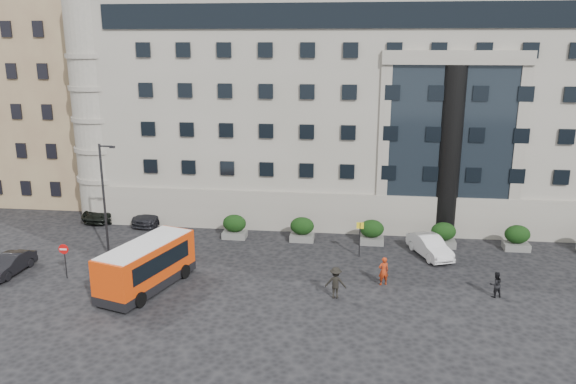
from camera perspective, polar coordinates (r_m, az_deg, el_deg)
name	(u,v)px	position (r m, az deg, el deg)	size (l,w,h in m)	color
ground	(271,282)	(35.67, -1.75, -9.13)	(120.00, 120.00, 0.00)	black
civic_building	(367,102)	(54.45, 8.08, 9.00)	(44.00, 24.00, 18.00)	gray
entrance_column	(449,153)	(43.78, 16.07, 3.79)	(1.80, 1.80, 13.00)	black
apartment_near	(58,90)	(59.86, -22.37, 9.53)	(14.00, 14.00, 20.00)	#896A50
apartment_far	(107,70)	(77.20, -17.91, 11.67)	(13.00, 13.00, 22.00)	brown
hedge_a	(235,226)	(43.18, -5.45, -3.49)	(1.80, 1.26, 1.84)	#5F5F5C
hedge_b	(302,229)	(42.40, 1.44, -3.77)	(1.80, 1.26, 1.84)	#5F5F5C
hedge_c	(372,232)	(42.25, 8.49, -4.01)	(1.80, 1.26, 1.84)	#5F5F5C
hedge_d	(443,235)	(42.74, 15.50, -4.18)	(1.80, 1.26, 1.84)	#5F5F5C
hedge_e	(517,237)	(43.84, 22.24, -4.29)	(1.80, 1.26, 1.84)	#5F5F5C
street_lamp	(105,196)	(40.35, -18.14, -0.41)	(1.16, 0.18, 8.00)	#262628
bus_stop_sign	(360,233)	(39.32, 7.31, -4.19)	(0.50, 0.08, 2.52)	#262628
no_entry_sign	(64,254)	(38.22, -21.78, -5.89)	(0.64, 0.16, 2.32)	#262628
minibus	(146,264)	(35.24, -14.20, -7.10)	(4.35, 7.34, 2.90)	red
red_truck	(147,185)	(55.10, -14.12, 0.66)	(3.13, 5.22, 2.63)	maroon
parked_car_b	(10,264)	(40.84, -26.39, -6.58)	(1.37, 3.92, 1.29)	black
parked_car_c	(155,213)	(48.24, -13.37, -2.07)	(2.09, 5.14, 1.49)	black
parked_car_d	(108,209)	(50.28, -17.80, -1.68)	(2.50, 5.43, 1.51)	black
white_taxi	(430,246)	(40.73, 14.21, -5.36)	(1.54, 4.40, 1.45)	silver
pedestrian_a	(384,271)	(35.42, 9.68, -7.92)	(0.66, 0.44, 1.82)	#A22C10
pedestrian_b	(496,284)	(35.59, 20.35, -8.80)	(0.77, 0.60, 1.58)	black
pedestrian_c	(336,283)	(33.36, 4.86, -9.16)	(1.24, 0.71, 1.91)	black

